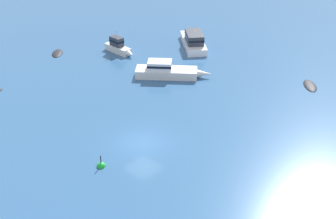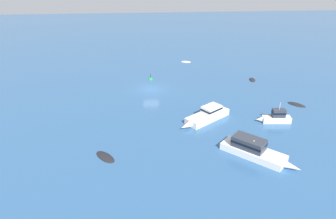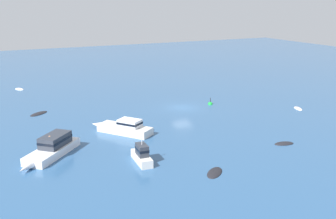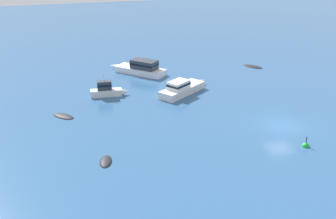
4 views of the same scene
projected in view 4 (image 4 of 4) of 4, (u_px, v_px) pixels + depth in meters
The scene contains 8 objects.
ground_plane at pixel (282, 125), 43.15m from camera, with size 160.00×160.00×0.00m, color #2D5684.
motor_cruiser at pixel (183, 88), 51.18m from camera, with size 5.82×7.20×1.71m.
skiff at pixel (253, 67), 61.07m from camera, with size 3.04×2.76×0.35m.
tender at pixel (106, 162), 36.51m from camera, with size 2.31×1.42×0.42m.
launch at pixel (107, 90), 50.41m from camera, with size 1.37×4.45×2.75m.
rib at pixel (64, 117), 45.16m from camera, with size 2.72×2.64×0.39m.
motor_cruiser_1 at pixel (141, 68), 58.00m from camera, with size 6.86×7.13×1.96m.
channel_buoy at pixel (306, 146), 39.07m from camera, with size 0.68×0.68×1.29m.
Camera 4 is at (35.04, -20.83, 18.08)m, focal length 47.15 mm.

